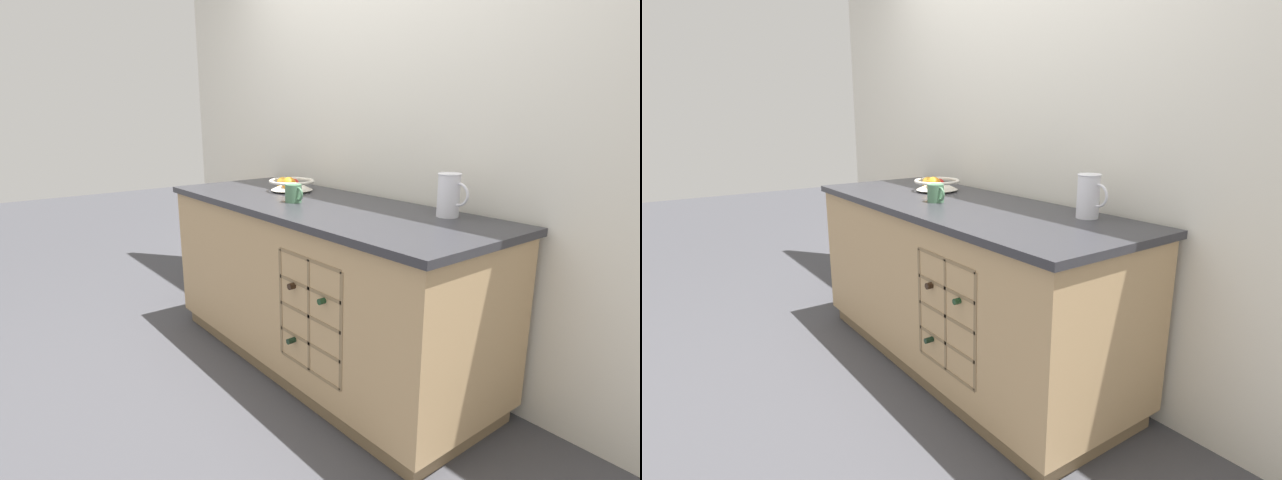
{
  "view_description": "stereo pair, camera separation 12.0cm",
  "coord_description": "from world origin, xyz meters",
  "views": [
    {
      "loc": [
        2.02,
        -1.59,
        1.38
      ],
      "look_at": [
        0.0,
        0.0,
        0.71
      ],
      "focal_mm": 28.0,
      "sensor_mm": 36.0,
      "label": 1
    },
    {
      "loc": [
        2.09,
        -1.5,
        1.38
      ],
      "look_at": [
        0.0,
        0.0,
        0.71
      ],
      "focal_mm": 28.0,
      "sensor_mm": 36.0,
      "label": 2
    }
  ],
  "objects": [
    {
      "name": "ground_plane",
      "position": [
        0.0,
        0.0,
        0.0
      ],
      "size": [
        14.0,
        14.0,
        0.0
      ],
      "primitive_type": "plane",
      "color": "#424247"
    },
    {
      "name": "back_wall",
      "position": [
        0.0,
        0.43,
        1.27
      ],
      "size": [
        4.43,
        0.06,
        2.55
      ],
      "primitive_type": "cube",
      "color": "silver",
      "rests_on": "ground_plane"
    },
    {
      "name": "kitchen_island",
      "position": [
        0.0,
        -0.0,
        0.46
      ],
      "size": [
        2.07,
        0.78,
        0.91
      ],
      "color": "olive",
      "rests_on": "ground_plane"
    },
    {
      "name": "fruit_bowl",
      "position": [
        -0.41,
        0.11,
        0.96
      ],
      "size": [
        0.27,
        0.27,
        0.09
      ],
      "color": "silver",
      "rests_on": "kitchen_island"
    },
    {
      "name": "white_pitcher",
      "position": [
        0.64,
        0.24,
        1.02
      ],
      "size": [
        0.16,
        0.11,
        0.2
      ],
      "color": "white",
      "rests_on": "kitchen_island"
    },
    {
      "name": "ceramic_mug",
      "position": [
        -0.1,
        -0.1,
        0.96
      ],
      "size": [
        0.13,
        0.09,
        0.09
      ],
      "color": "#4C7A56",
      "rests_on": "kitchen_island"
    }
  ]
}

